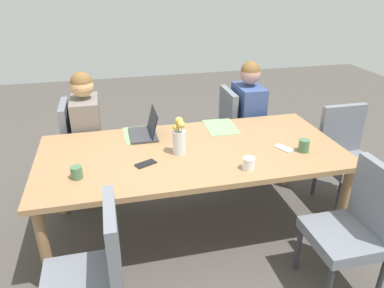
# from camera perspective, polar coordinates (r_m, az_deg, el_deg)

# --- Properties ---
(ground_plane) EXTENTS (10.00, 10.00, 0.00)m
(ground_plane) POSITION_cam_1_polar(r_m,az_deg,el_deg) (3.18, 0.00, -12.81)
(ground_plane) COLOR #4C4742
(dining_table) EXTENTS (2.31, 1.08, 0.73)m
(dining_table) POSITION_cam_1_polar(r_m,az_deg,el_deg) (2.82, 0.00, -2.09)
(dining_table) COLOR #9E754C
(dining_table) RESTS_ON ground_plane
(chair_far_left_near) EXTENTS (0.44, 0.44, 0.90)m
(chair_far_left_near) POSITION_cam_1_polar(r_m,az_deg,el_deg) (3.60, -16.90, 0.15)
(chair_far_left_near) COLOR slate
(chair_far_left_near) RESTS_ON ground_plane
(person_far_left_near) EXTENTS (0.36, 0.40, 1.19)m
(person_far_left_near) POSITION_cam_1_polar(r_m,az_deg,el_deg) (3.53, -15.79, 0.27)
(person_far_left_near) COLOR #2D2D33
(person_far_left_near) RESTS_ON ground_plane
(chair_far_left_mid) EXTENTS (0.44, 0.44, 0.90)m
(chair_far_left_mid) POSITION_cam_1_polar(r_m,az_deg,el_deg) (3.84, 7.18, 2.73)
(chair_far_left_mid) COLOR slate
(chair_far_left_mid) RESTS_ON ground_plane
(person_far_left_mid) EXTENTS (0.36, 0.40, 1.19)m
(person_far_left_mid) POSITION_cam_1_polar(r_m,az_deg,el_deg) (3.80, 8.57, 2.87)
(person_far_left_mid) COLOR #2D2D33
(person_far_left_mid) RESTS_ON ground_plane
(chair_head_right_left_far) EXTENTS (0.44, 0.44, 0.90)m
(chair_head_right_left_far) POSITION_cam_1_polar(r_m,az_deg,el_deg) (3.56, 22.96, -1.07)
(chair_head_right_left_far) COLOR slate
(chair_head_right_left_far) RESTS_ON ground_plane
(chair_near_right_near) EXTENTS (0.44, 0.44, 0.90)m
(chair_near_right_near) POSITION_cam_1_polar(r_m,az_deg,el_deg) (2.62, 24.34, -11.32)
(chair_near_right_near) COLOR slate
(chair_near_right_near) RESTS_ON ground_plane
(chair_near_right_mid) EXTENTS (0.44, 0.44, 0.90)m
(chair_near_right_mid) POSITION_cam_1_polar(r_m,az_deg,el_deg) (2.16, -15.04, -18.66)
(chair_near_right_mid) COLOR slate
(chair_near_right_mid) RESTS_ON ground_plane
(flower_vase) EXTENTS (0.10, 0.11, 0.29)m
(flower_vase) POSITION_cam_1_polar(r_m,az_deg,el_deg) (2.68, -2.04, 1.11)
(flower_vase) COLOR silver
(flower_vase) RESTS_ON dining_table
(placemat_far_left_near) EXTENTS (0.27, 0.36, 0.00)m
(placemat_far_left_near) POSITION_cam_1_polar(r_m,az_deg,el_deg) (3.08, -8.19, 1.47)
(placemat_far_left_near) COLOR #7FAD70
(placemat_far_left_near) RESTS_ON dining_table
(placemat_far_left_mid) EXTENTS (0.28, 0.37, 0.00)m
(placemat_far_left_mid) POSITION_cam_1_polar(r_m,az_deg,el_deg) (3.21, 4.51, 2.70)
(placemat_far_left_mid) COLOR #7FAD70
(placemat_far_left_mid) RESTS_ON dining_table
(laptop_far_left_near) EXTENTS (0.22, 0.32, 0.21)m
(laptop_far_left_near) POSITION_cam_1_polar(r_m,az_deg,el_deg) (3.04, -7.25, 2.10)
(laptop_far_left_near) COLOR #38383D
(laptop_far_left_near) RESTS_ON dining_table
(coffee_mug_near_left) EXTENTS (0.08, 0.08, 0.08)m
(coffee_mug_near_left) POSITION_cam_1_polar(r_m,az_deg,el_deg) (2.52, -17.64, -4.28)
(coffee_mug_near_left) COLOR #47704C
(coffee_mug_near_left) RESTS_ON dining_table
(coffee_mug_near_right) EXTENTS (0.09, 0.09, 0.09)m
(coffee_mug_near_right) POSITION_cam_1_polar(r_m,az_deg,el_deg) (2.53, 8.86, -3.03)
(coffee_mug_near_right) COLOR white
(coffee_mug_near_right) RESTS_ON dining_table
(coffee_mug_centre_left) EXTENTS (0.08, 0.08, 0.10)m
(coffee_mug_centre_left) POSITION_cam_1_polar(r_m,az_deg,el_deg) (2.87, 17.13, -0.25)
(coffee_mug_centre_left) COLOR #47704C
(coffee_mug_centre_left) RESTS_ON dining_table
(phone_black) EXTENTS (0.17, 0.13, 0.01)m
(phone_black) POSITION_cam_1_polar(r_m,az_deg,el_deg) (2.60, -7.28, -3.09)
(phone_black) COLOR black
(phone_black) RESTS_ON dining_table
(phone_silver) EXTENTS (0.13, 0.17, 0.01)m
(phone_silver) POSITION_cam_1_polar(r_m,az_deg,el_deg) (2.89, 14.23, -0.64)
(phone_silver) COLOR silver
(phone_silver) RESTS_ON dining_table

